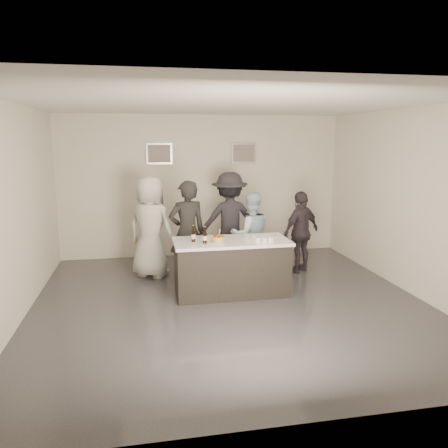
# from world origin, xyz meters

# --- Properties ---
(floor) EXTENTS (6.00, 6.00, 0.00)m
(floor) POSITION_xyz_m (0.00, 0.00, 0.00)
(floor) COLOR #3D3D42
(floor) RESTS_ON ground
(ceiling) EXTENTS (6.00, 6.00, 0.00)m
(ceiling) POSITION_xyz_m (0.00, 0.00, 3.00)
(ceiling) COLOR white
(wall_back) EXTENTS (6.00, 0.04, 3.00)m
(wall_back) POSITION_xyz_m (0.00, 3.00, 1.50)
(wall_back) COLOR silver
(wall_back) RESTS_ON ground
(wall_front) EXTENTS (6.00, 0.04, 3.00)m
(wall_front) POSITION_xyz_m (0.00, -3.00, 1.50)
(wall_front) COLOR silver
(wall_front) RESTS_ON ground
(wall_left) EXTENTS (0.04, 6.00, 3.00)m
(wall_left) POSITION_xyz_m (-3.00, 0.00, 1.50)
(wall_left) COLOR silver
(wall_left) RESTS_ON ground
(wall_right) EXTENTS (0.04, 6.00, 3.00)m
(wall_right) POSITION_xyz_m (3.00, 0.00, 1.50)
(wall_right) COLOR silver
(wall_right) RESTS_ON ground
(picture_left) EXTENTS (0.54, 0.04, 0.44)m
(picture_left) POSITION_xyz_m (-0.90, 2.97, 2.20)
(picture_left) COLOR #B2B2B7
(picture_left) RESTS_ON wall_back
(picture_right) EXTENTS (0.54, 0.04, 0.44)m
(picture_right) POSITION_xyz_m (0.90, 2.97, 2.20)
(picture_right) COLOR #B2B2B7
(picture_right) RESTS_ON wall_back
(bar_counter) EXTENTS (1.86, 0.86, 0.90)m
(bar_counter) POSITION_xyz_m (0.10, 0.41, 0.45)
(bar_counter) COLOR white
(bar_counter) RESTS_ON ground
(cake) EXTENTS (0.20, 0.20, 0.08)m
(cake) POSITION_xyz_m (-0.13, 0.32, 0.94)
(cake) COLOR yellow
(cake) RESTS_ON bar_counter
(beer_bottle_a) EXTENTS (0.07, 0.07, 0.26)m
(beer_bottle_a) POSITION_xyz_m (-0.51, 0.41, 1.03)
(beer_bottle_a) COLOR black
(beer_bottle_a) RESTS_ON bar_counter
(beer_bottle_b) EXTENTS (0.07, 0.07, 0.26)m
(beer_bottle_b) POSITION_xyz_m (-0.35, 0.27, 1.03)
(beer_bottle_b) COLOR black
(beer_bottle_b) RESTS_ON bar_counter
(tumbler_cluster) EXTENTS (0.30, 0.30, 0.08)m
(tumbler_cluster) POSITION_xyz_m (0.58, 0.27, 0.94)
(tumbler_cluster) COLOR orange
(tumbler_cluster) RESTS_ON bar_counter
(candles) EXTENTS (0.24, 0.08, 0.01)m
(candles) POSITION_xyz_m (-0.23, 0.14, 0.90)
(candles) COLOR pink
(candles) RESTS_ON bar_counter
(person_main_black) EXTENTS (0.74, 0.57, 1.81)m
(person_main_black) POSITION_xyz_m (-0.53, 1.13, 0.90)
(person_main_black) COLOR black
(person_main_black) RESTS_ON ground
(person_main_blue) EXTENTS (0.78, 0.62, 1.56)m
(person_main_blue) POSITION_xyz_m (0.64, 1.26, 0.78)
(person_main_blue) COLOR silver
(person_main_blue) RESTS_ON ground
(person_guest_left) EXTENTS (1.08, 0.99, 1.86)m
(person_guest_left) POSITION_xyz_m (-1.15, 1.58, 0.93)
(person_guest_left) COLOR silver
(person_guest_left) RESTS_ON ground
(person_guest_right) EXTENTS (0.98, 0.77, 1.55)m
(person_guest_right) POSITION_xyz_m (1.65, 1.36, 0.77)
(person_guest_right) COLOR #342E36
(person_guest_right) RESTS_ON ground
(person_guest_back) EXTENTS (1.23, 0.73, 1.87)m
(person_guest_back) POSITION_xyz_m (0.39, 1.94, 0.94)
(person_guest_back) COLOR #252329
(person_guest_back) RESTS_ON ground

